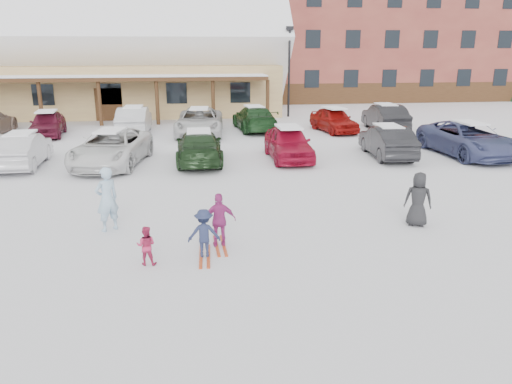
{
  "coord_description": "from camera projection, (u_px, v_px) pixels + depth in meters",
  "views": [
    {
      "loc": [
        -1.38,
        -12.19,
        4.89
      ],
      "look_at": [
        0.3,
        1.0,
        1.0
      ],
      "focal_mm": 35.0,
      "sensor_mm": 36.0,
      "label": 1
    }
  ],
  "objects": [
    {
      "name": "parked_car_10",
      "position": [
        199.0,
        122.0,
        28.34
      ],
      "size": [
        2.95,
        5.73,
        1.55
      ],
      "primitive_type": "imported",
      "rotation": [
        0.0,
        0.0,
        -0.07
      ],
      "color": "silver",
      "rests_on": "ground"
    },
    {
      "name": "day_lodge",
      "position": [
        89.0,
        60.0,
        37.57
      ],
      "size": [
        29.12,
        12.5,
        10.38
      ],
      "color": "tan",
      "rests_on": "ground"
    },
    {
      "name": "parked_car_12",
      "position": [
        334.0,
        120.0,
        29.55
      ],
      "size": [
        2.37,
        4.4,
        1.42
      ],
      "primitive_type": "imported",
      "rotation": [
        0.0,
        0.0,
        0.17
      ],
      "color": "maroon",
      "rests_on": "ground"
    },
    {
      "name": "ground",
      "position": [
        250.0,
        239.0,
        13.15
      ],
      "size": [
        160.0,
        160.0,
        0.0
      ],
      "primitive_type": "plane",
      "color": "white",
      "rests_on": "ground"
    },
    {
      "name": "alpine_hotel",
      "position": [
        350.0,
        7.0,
        48.64
      ],
      "size": [
        31.48,
        14.01,
        21.48
      ],
      "color": "maroon",
      "rests_on": "ground"
    },
    {
      "name": "parked_car_2",
      "position": [
        112.0,
        148.0,
        21.16
      ],
      "size": [
        3.33,
        5.75,
        1.51
      ],
      "primitive_type": "imported",
      "rotation": [
        0.0,
        0.0,
        -0.16
      ],
      "color": "silver",
      "rests_on": "ground"
    },
    {
      "name": "parked_car_9",
      "position": [
        134.0,
        120.0,
        28.92
      ],
      "size": [
        1.66,
        4.75,
        1.56
      ],
      "primitive_type": "imported",
      "rotation": [
        0.0,
        0.0,
        3.14
      ],
      "color": "silver",
      "rests_on": "ground"
    },
    {
      "name": "parked_car_8",
      "position": [
        48.0,
        124.0,
        28.12
      ],
      "size": [
        2.1,
        4.3,
        1.41
      ],
      "primitive_type": "imported",
      "rotation": [
        0.0,
        0.0,
        0.11
      ],
      "color": "maroon",
      "rests_on": "ground"
    },
    {
      "name": "lamp_post",
      "position": [
        289.0,
        67.0,
        35.17
      ],
      "size": [
        0.5,
        0.25,
        6.24
      ],
      "color": "black",
      "rests_on": "ground"
    },
    {
      "name": "parked_car_4",
      "position": [
        288.0,
        143.0,
        22.26
      ],
      "size": [
        1.81,
        4.37,
        1.48
      ],
      "primitive_type": "imported",
      "rotation": [
        0.0,
        0.0,
        0.01
      ],
      "color": "#A30F2D",
      "rests_on": "ground"
    },
    {
      "name": "conifer_4",
      "position": [
        489.0,
        32.0,
        59.24
      ],
      "size": [
        5.06,
        5.06,
        11.73
      ],
      "color": "black",
      "rests_on": "ground"
    },
    {
      "name": "child_magenta",
      "position": [
        220.0,
        220.0,
        12.5
      ],
      "size": [
        0.83,
        0.37,
        1.4
      ],
      "primitive_type": "imported",
      "rotation": [
        0.0,
        0.0,
        3.18
      ],
      "color": "#A52D79",
      "rests_on": "ground"
    },
    {
      "name": "parked_car_6",
      "position": [
        468.0,
        139.0,
        23.04
      ],
      "size": [
        2.94,
        5.74,
        1.55
      ],
      "primitive_type": "imported",
      "rotation": [
        0.0,
        0.0,
        0.07
      ],
      "color": "#3F4774",
      "rests_on": "ground"
    },
    {
      "name": "adult_skier",
      "position": [
        107.0,
        199.0,
        13.54
      ],
      "size": [
        0.78,
        0.73,
        1.8
      ],
      "primitive_type": "imported",
      "rotation": [
        0.0,
        0.0,
        3.77
      ],
      "color": "#99BBD2",
      "rests_on": "ground"
    },
    {
      "name": "skis_child_magenta",
      "position": [
        220.0,
        246.0,
        12.69
      ],
      "size": [
        0.25,
        1.41,
        0.03
      ],
      "primitive_type": "cube",
      "rotation": [
        0.0,
        0.0,
        3.18
      ],
      "color": "#B33F19",
      "rests_on": "ground"
    },
    {
      "name": "parked_car_11",
      "position": [
        254.0,
        118.0,
        30.0
      ],
      "size": [
        2.46,
        5.18,
        1.46
      ],
      "primitive_type": "imported",
      "rotation": [
        0.0,
        0.0,
        3.23
      ],
      "color": "#173A19",
      "rests_on": "ground"
    },
    {
      "name": "parked_car_13",
      "position": [
        385.0,
        117.0,
        30.03
      ],
      "size": [
        1.95,
        4.86,
        1.57
      ],
      "primitive_type": "imported",
      "rotation": [
        0.0,
        0.0,
        3.08
      ],
      "color": "black",
      "rests_on": "ground"
    },
    {
      "name": "parked_car_3",
      "position": [
        199.0,
        147.0,
        21.63
      ],
      "size": [
        1.99,
        4.84,
        1.4
      ],
      "primitive_type": "imported",
      "rotation": [
        0.0,
        0.0,
        3.14
      ],
      "color": "#1B3218",
      "rests_on": "ground"
    },
    {
      "name": "parked_car_5",
      "position": [
        387.0,
        141.0,
        22.76
      ],
      "size": [
        1.8,
        4.47,
        1.44
      ],
      "primitive_type": "imported",
      "rotation": [
        0.0,
        0.0,
        3.08
      ],
      "color": "black",
      "rests_on": "ground"
    },
    {
      "name": "conifer_3",
      "position": [
        258.0,
        44.0,
        54.34
      ],
      "size": [
        3.96,
        3.96,
        9.18
      ],
      "color": "black",
      "rests_on": "ground"
    },
    {
      "name": "bystander_dark",
      "position": [
        418.0,
        199.0,
        13.96
      ],
      "size": [
        0.89,
        0.75,
        1.55
      ],
      "primitive_type": "imported",
      "rotation": [
        0.0,
        0.0,
        2.74
      ],
      "color": "black",
      "rests_on": "ground"
    },
    {
      "name": "toddler_red",
      "position": [
        146.0,
        246.0,
        11.52
      ],
      "size": [
        0.5,
        0.42,
        0.94
      ],
      "primitive_type": "imported",
      "rotation": [
        0.0,
        0.0,
        3.0
      ],
      "color": "#B52751",
      "rests_on": "ground"
    },
    {
      "name": "child_navy",
      "position": [
        204.0,
        233.0,
        11.89
      ],
      "size": [
        0.79,
        0.47,
        1.2
      ],
      "primitive_type": "imported",
      "rotation": [
        0.0,
        0.0,
        3.11
      ],
      "color": "#1F2746",
      "rests_on": "ground"
    },
    {
      "name": "parked_car_1",
      "position": [
        22.0,
        150.0,
        20.9
      ],
      "size": [
        1.72,
        4.41,
        1.43
      ],
      "primitive_type": "imported",
      "rotation": [
        0.0,
        0.0,
        3.19
      ],
      "color": "silver",
      "rests_on": "ground"
    },
    {
      "name": "skis_child_navy",
      "position": [
        205.0,
        256.0,
        12.05
      ],
      "size": [
        0.25,
        1.41,
        0.03
      ],
      "primitive_type": "cube",
      "rotation": [
        0.0,
        0.0,
        3.11
      ],
      "color": "#B33F19",
      "rests_on": "ground"
    }
  ]
}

